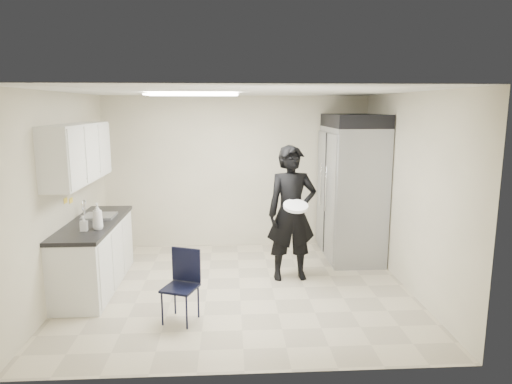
{
  "coord_description": "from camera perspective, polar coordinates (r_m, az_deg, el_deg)",
  "views": [
    {
      "loc": [
        -0.11,
        -5.8,
        2.41
      ],
      "look_at": [
        0.23,
        0.2,
        1.29
      ],
      "focal_mm": 32.0,
      "sensor_mm": 36.0,
      "label": 1
    }
  ],
  "objects": [
    {
      "name": "upper_cabinets",
      "position": [
        6.34,
        -21.35,
        4.56
      ],
      "size": [
        0.35,
        1.8,
        0.75
      ],
      "primitive_type": "cube",
      "color": "silver",
      "rests_on": "left_wall"
    },
    {
      "name": "floor",
      "position": [
        6.29,
        -2.04,
        -11.97
      ],
      "size": [
        4.5,
        4.5,
        0.0
      ],
      "primitive_type": "plane",
      "color": "#BDB094",
      "rests_on": "ground"
    },
    {
      "name": "towel_dispenser",
      "position": [
        7.48,
        -19.04,
        3.94
      ],
      "size": [
        0.22,
        0.3,
        0.35
      ],
      "primitive_type": "cube",
      "color": "black",
      "rests_on": "left_wall"
    },
    {
      "name": "bucket_lid",
      "position": [
        6.11,
        4.98,
        -1.78
      ],
      "size": [
        0.36,
        0.36,
        0.04
      ],
      "primitive_type": "cylinder",
      "rotation": [
        0.0,
        0.0,
        0.07
      ],
      "color": "white",
      "rests_on": "man_tuxedo"
    },
    {
      "name": "folding_chair",
      "position": [
        5.32,
        -9.47,
        -11.77
      ],
      "size": [
        0.46,
        0.46,
        0.8
      ],
      "primitive_type": "cube",
      "rotation": [
        0.0,
        0.0,
        -0.37
      ],
      "color": "black",
      "rests_on": "floor"
    },
    {
      "name": "fridge_compressor",
      "position": [
        7.34,
        12.2,
        8.71
      ],
      "size": [
        0.8,
        1.35,
        0.2
      ],
      "primitive_type": "cube",
      "color": "black",
      "rests_on": "commercial_fridge"
    },
    {
      "name": "sink",
      "position": [
        6.69,
        -18.97,
        -3.31
      ],
      "size": [
        0.42,
        0.4,
        0.14
      ],
      "primitive_type": "cube",
      "color": "gray",
      "rests_on": "countertop"
    },
    {
      "name": "lower_counter",
      "position": [
        6.58,
        -19.49,
        -7.55
      ],
      "size": [
        0.6,
        1.9,
        0.86
      ],
      "primitive_type": "cube",
      "color": "silver",
      "rests_on": "floor"
    },
    {
      "name": "soap_bottle_a",
      "position": [
        5.99,
        -19.21,
        -2.88
      ],
      "size": [
        0.16,
        0.16,
        0.33
      ],
      "primitive_type": "imported",
      "rotation": [
        0.0,
        0.0,
        0.26
      ],
      "color": "white",
      "rests_on": "countertop"
    },
    {
      "name": "commercial_fridge",
      "position": [
        7.47,
        11.86,
        -0.14
      ],
      "size": [
        0.8,
        1.35,
        2.1
      ],
      "primitive_type": "cube",
      "color": "gray",
      "rests_on": "floor"
    },
    {
      "name": "left_wall",
      "position": [
        6.28,
        -23.1,
        -0.46
      ],
      "size": [
        0.0,
        4.0,
        4.0
      ],
      "primitive_type": "plane",
      "rotation": [
        1.57,
        0.0,
        1.57
      ],
      "color": "beige",
      "rests_on": "floor"
    },
    {
      "name": "back_wall",
      "position": [
        7.88,
        -2.43,
        2.48
      ],
      "size": [
        4.5,
        0.0,
        4.5
      ],
      "primitive_type": "plane",
      "rotation": [
        1.57,
        0.0,
        0.0
      ],
      "color": "beige",
      "rests_on": "floor"
    },
    {
      "name": "countertop",
      "position": [
        6.46,
        -19.74,
        -3.71
      ],
      "size": [
        0.64,
        1.95,
        0.05
      ],
      "primitive_type": "cube",
      "color": "black",
      "rests_on": "lower_counter"
    },
    {
      "name": "ceiling_panel",
      "position": [
        6.22,
        -7.94,
        11.95
      ],
      "size": [
        1.2,
        0.6,
        0.02
      ],
      "primitive_type": "cube",
      "color": "white",
      "rests_on": "ceiling"
    },
    {
      "name": "right_wall",
      "position": [
        6.36,
        18.57,
        -0.02
      ],
      "size": [
        0.0,
        4.0,
        4.0
      ],
      "primitive_type": "plane",
      "rotation": [
        1.57,
        0.0,
        -1.57
      ],
      "color": "beige",
      "rests_on": "floor"
    },
    {
      "name": "man_tuxedo",
      "position": [
        6.39,
        4.47,
        -2.69
      ],
      "size": [
        0.73,
        0.51,
        1.9
      ],
      "primitive_type": "imported",
      "rotation": [
        0.0,
        0.0,
        0.07
      ],
      "color": "black",
      "rests_on": "floor"
    },
    {
      "name": "faucet",
      "position": [
        6.72,
        -20.69,
        -2.06
      ],
      "size": [
        0.02,
        0.02,
        0.24
      ],
      "primitive_type": "cylinder",
      "color": "silver",
      "rests_on": "countertop"
    },
    {
      "name": "notice_sticker_left",
      "position": [
        6.39,
        -22.7,
        -0.99
      ],
      "size": [
        0.0,
        0.12,
        0.07
      ],
      "primitive_type": "cube",
      "color": "yellow",
      "rests_on": "left_wall"
    },
    {
      "name": "notice_sticker_right",
      "position": [
        6.58,
        -22.11,
        -0.98
      ],
      "size": [
        0.0,
        0.12,
        0.07
      ],
      "primitive_type": "cube",
      "color": "yellow",
      "rests_on": "left_wall"
    },
    {
      "name": "soap_bottle_b",
      "position": [
        5.99,
        -20.74,
        -3.69
      ],
      "size": [
        0.09,
        0.09,
        0.19
      ],
      "primitive_type": "imported",
      "rotation": [
        0.0,
        0.0,
        0.1
      ],
      "color": "silver",
      "rests_on": "countertop"
    },
    {
      "name": "ceiling",
      "position": [
        5.81,
        -2.22,
        12.45
      ],
      "size": [
        4.5,
        4.5,
        0.0
      ],
      "primitive_type": "plane",
      "rotation": [
        3.14,
        0.0,
        0.0
      ],
      "color": "white",
      "rests_on": "back_wall"
    }
  ]
}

